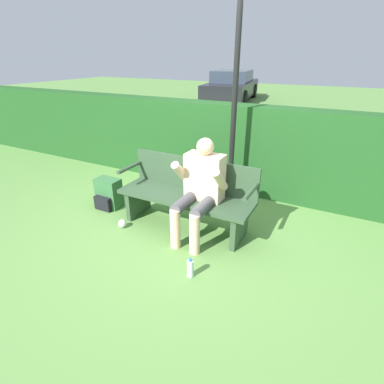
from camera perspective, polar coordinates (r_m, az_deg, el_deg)
name	(u,v)px	position (r m, az deg, el deg)	size (l,w,h in m)	color
ground_plane	(185,226)	(3.72, -1.34, -6.54)	(40.00, 40.00, 0.00)	#5B8942
hedge_back	(229,147)	(4.63, 7.03, 8.42)	(12.00, 0.35, 1.29)	#1E4C1E
park_bench	(187,194)	(3.58, -0.91, -0.39)	(1.63, 0.50, 0.82)	#334C33
person_seated	(200,186)	(3.29, 1.59, 1.19)	(0.56, 0.64, 1.13)	beige
backpack	(108,194)	(4.26, -15.66, -0.36)	(0.34, 0.27, 0.41)	#336638
water_bottle	(190,268)	(2.92, -0.31, -14.31)	(0.06, 0.06, 0.20)	silver
signpost	(235,82)	(3.92, 8.28, 20.09)	(0.38, 0.09, 2.88)	black
parked_car	(232,86)	(14.42, 7.59, 19.35)	(2.42, 4.80, 1.29)	black
litter_crumple	(122,224)	(3.78, -13.13, -5.87)	(0.10, 0.10, 0.10)	silver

